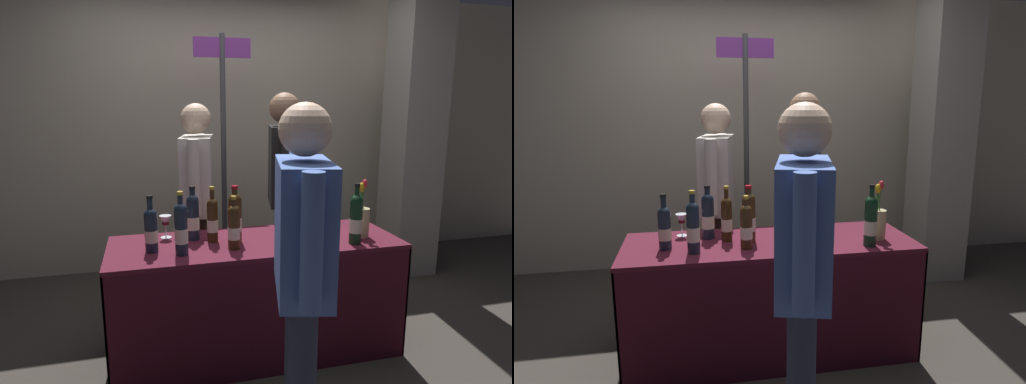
% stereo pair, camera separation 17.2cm
% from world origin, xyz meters
% --- Properties ---
extents(ground_plane, '(12.00, 12.00, 0.00)m').
position_xyz_m(ground_plane, '(0.00, 0.00, 0.00)').
color(ground_plane, '#38332D').
extents(back_partition, '(7.32, 0.12, 2.54)m').
position_xyz_m(back_partition, '(0.00, 1.67, 1.27)').
color(back_partition, '#B2A893').
rests_on(back_partition, ground_plane).
extents(concrete_pillar, '(0.40, 0.40, 3.52)m').
position_xyz_m(concrete_pillar, '(1.69, 0.96, 1.76)').
color(concrete_pillar, gray).
rests_on(concrete_pillar, ground_plane).
extents(tasting_table, '(1.74, 0.61, 0.72)m').
position_xyz_m(tasting_table, '(0.00, 0.00, 0.50)').
color(tasting_table, '#4C1423').
rests_on(tasting_table, ground_plane).
extents(featured_wine_bottle, '(0.07, 0.07, 0.34)m').
position_xyz_m(featured_wine_bottle, '(-0.26, 0.05, 0.86)').
color(featured_wine_bottle, '#38230F').
rests_on(featured_wine_bottle, tasting_table).
extents(display_bottle_0, '(0.08, 0.08, 0.35)m').
position_xyz_m(display_bottle_0, '(0.15, -0.06, 0.87)').
color(display_bottle_0, '#192333').
rests_on(display_bottle_0, tasting_table).
extents(display_bottle_1, '(0.08, 0.08, 0.36)m').
position_xyz_m(display_bottle_1, '(0.55, -0.20, 0.88)').
color(display_bottle_1, black).
rests_on(display_bottle_1, tasting_table).
extents(display_bottle_2, '(0.08, 0.08, 0.30)m').
position_xyz_m(display_bottle_2, '(0.35, 0.05, 0.86)').
color(display_bottle_2, '#192333').
rests_on(display_bottle_2, tasting_table).
extents(display_bottle_3, '(0.07, 0.07, 0.31)m').
position_xyz_m(display_bottle_3, '(-0.16, -0.11, 0.86)').
color(display_bottle_3, '#38230F').
rests_on(display_bottle_3, tasting_table).
extents(display_bottle_4, '(0.07, 0.07, 0.32)m').
position_xyz_m(display_bottle_4, '(-0.61, -0.05, 0.86)').
color(display_bottle_4, '#192333').
rests_on(display_bottle_4, tasting_table).
extents(display_bottle_5, '(0.08, 0.08, 0.33)m').
position_xyz_m(display_bottle_5, '(-0.36, 0.12, 0.87)').
color(display_bottle_5, '#192333').
rests_on(display_bottle_5, tasting_table).
extents(display_bottle_6, '(0.07, 0.07, 0.35)m').
position_xyz_m(display_bottle_6, '(-0.45, -0.14, 0.88)').
color(display_bottle_6, '#192333').
rests_on(display_bottle_6, tasting_table).
extents(display_bottle_7, '(0.08, 0.08, 0.34)m').
position_xyz_m(display_bottle_7, '(-0.13, 0.01, 0.88)').
color(display_bottle_7, '#38230F').
rests_on(display_bottle_7, tasting_table).
extents(wine_glass_near_vendor, '(0.07, 0.07, 0.14)m').
position_xyz_m(wine_glass_near_vendor, '(-0.53, 0.19, 0.83)').
color(wine_glass_near_vendor, silver).
rests_on(wine_glass_near_vendor, tasting_table).
extents(flower_vase, '(0.09, 0.09, 0.36)m').
position_xyz_m(flower_vase, '(0.65, -0.09, 0.84)').
color(flower_vase, tan).
rests_on(flower_vase, tasting_table).
extents(vendor_presenter, '(0.29, 0.59, 1.54)m').
position_xyz_m(vendor_presenter, '(-0.27, 0.62, 0.92)').
color(vendor_presenter, '#4C4233').
rests_on(vendor_presenter, ground_plane).
extents(vendor_assistant, '(0.30, 0.57, 1.62)m').
position_xyz_m(vendor_assistant, '(0.36, 0.57, 0.97)').
color(vendor_assistant, '#4C4233').
rests_on(vendor_assistant, ground_plane).
extents(taster_foreground_right, '(0.31, 0.61, 1.54)m').
position_xyz_m(taster_foreground_right, '(-0.02, -0.83, 0.92)').
color(taster_foreground_right, '#2D3347').
rests_on(taster_foreground_right, ground_plane).
extents(booth_signpost, '(0.45, 0.04, 2.07)m').
position_xyz_m(booth_signpost, '(-0.01, 1.04, 1.23)').
color(booth_signpost, '#47474C').
rests_on(booth_signpost, ground_plane).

